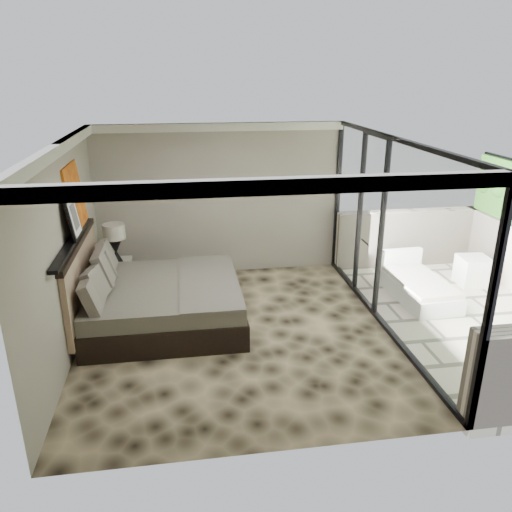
{
  "coord_description": "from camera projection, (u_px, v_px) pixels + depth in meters",
  "views": [
    {
      "loc": [
        -0.69,
        -6.49,
        3.63
      ],
      "look_at": [
        0.36,
        0.4,
        1.05
      ],
      "focal_mm": 35.0,
      "sensor_mm": 36.0,
      "label": 1
    }
  ],
  "objects": [
    {
      "name": "left_wall",
      "position": [
        66.0,
        252.0,
        6.57
      ],
      "size": [
        0.02,
        5.0,
        2.8
      ],
      "primitive_type": "cube",
      "color": "gray",
      "rests_on": "floor"
    },
    {
      "name": "bed",
      "position": [
        158.0,
        300.0,
        7.57
      ],
      "size": [
        2.37,
        2.29,
        1.31
      ],
      "color": "black",
      "rests_on": "floor"
    },
    {
      "name": "nightstand",
      "position": [
        115.0,
        274.0,
        8.78
      ],
      "size": [
        0.74,
        0.74,
        0.58
      ],
      "primitive_type": "cube",
      "rotation": [
        0.0,
        0.0,
        -0.34
      ],
      "color": "black",
      "rests_on": "floor"
    },
    {
      "name": "terrace_slab",
      "position": [
        470.0,
        319.0,
        7.92
      ],
      "size": [
        3.0,
        5.0,
        0.12
      ],
      "primitive_type": "cube",
      "color": "beige",
      "rests_on": "ground"
    },
    {
      "name": "table_lamp",
      "position": [
        115.0,
        238.0,
        8.54
      ],
      "size": [
        0.38,
        0.38,
        0.69
      ],
      "color": "black",
      "rests_on": "nightstand"
    },
    {
      "name": "picture_ledge",
      "position": [
        71.0,
        242.0,
        6.64
      ],
      "size": [
        0.12,
        2.2,
        0.05
      ],
      "primitive_type": "cube",
      "color": "black",
      "rests_on": "left_wall"
    },
    {
      "name": "ceiling",
      "position": [
        233.0,
        142.0,
        6.41
      ],
      "size": [
        4.5,
        5.0,
        0.02
      ],
      "primitive_type": "cube",
      "color": "silver",
      "rests_on": "back_wall"
    },
    {
      "name": "abstract_canvas",
      "position": [
        75.0,
        196.0,
        7.08
      ],
      "size": [
        0.13,
        0.9,
        0.9
      ],
      "primitive_type": "cube",
      "rotation": [
        0.0,
        -0.1,
        0.0
      ],
      "color": "red",
      "rests_on": "picture_ledge"
    },
    {
      "name": "back_wall",
      "position": [
        220.0,
        201.0,
        9.2
      ],
      "size": [
        4.5,
        0.02,
        2.8
      ],
      "primitive_type": "cube",
      "color": "gray",
      "rests_on": "floor"
    },
    {
      "name": "glass_wall",
      "position": [
        389.0,
        236.0,
        7.21
      ],
      "size": [
        0.08,
        5.0,
        2.8
      ],
      "primitive_type": "cube",
      "color": "white",
      "rests_on": "floor"
    },
    {
      "name": "floor",
      "position": [
        236.0,
        333.0,
        7.37
      ],
      "size": [
        5.0,
        5.0,
        0.0
      ],
      "primitive_type": "plane",
      "color": "black",
      "rests_on": "ground"
    },
    {
      "name": "ottoman",
      "position": [
        473.0,
        271.0,
        9.01
      ],
      "size": [
        0.55,
        0.55,
        0.51
      ],
      "primitive_type": "cube",
      "rotation": [
        0.0,
        0.0,
        -0.07
      ],
      "color": "white",
      "rests_on": "terrace_slab"
    },
    {
      "name": "lounger",
      "position": [
        417.0,
        286.0,
        8.52
      ],
      "size": [
        0.86,
        1.63,
        0.62
      ],
      "rotation": [
        0.0,
        0.0,
        0.04
      ],
      "color": "silver",
      "rests_on": "terrace_slab"
    },
    {
      "name": "framed_print",
      "position": [
        73.0,
        216.0,
        6.63
      ],
      "size": [
        0.11,
        0.5,
        0.6
      ],
      "primitive_type": "cube",
      "rotation": [
        0.0,
        -0.14,
        0.0
      ],
      "color": "black",
      "rests_on": "picture_ledge"
    }
  ]
}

